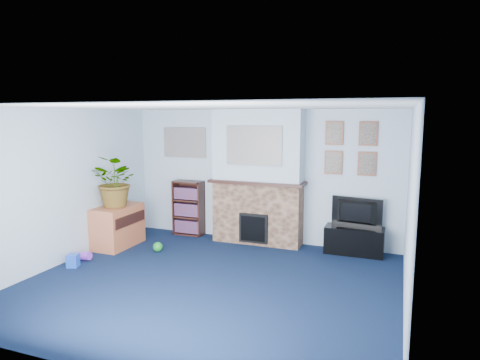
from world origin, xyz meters
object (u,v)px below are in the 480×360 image
at_px(bookshelf, 189,209).
at_px(tv_stand, 354,241).
at_px(television, 355,213).
at_px(sideboard, 118,227).

bearing_deg(bookshelf, tv_stand, -1.40).
height_order(television, sideboard, television).
distance_m(bookshelf, sideboard, 1.40).
height_order(tv_stand, sideboard, sideboard).
distance_m(tv_stand, bookshelf, 3.15).
height_order(television, bookshelf, bookshelf).
bearing_deg(sideboard, tv_stand, 14.85).
distance_m(tv_stand, sideboard, 4.09).
bearing_deg(television, tv_stand, 99.21).
relative_size(television, sideboard, 0.91).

